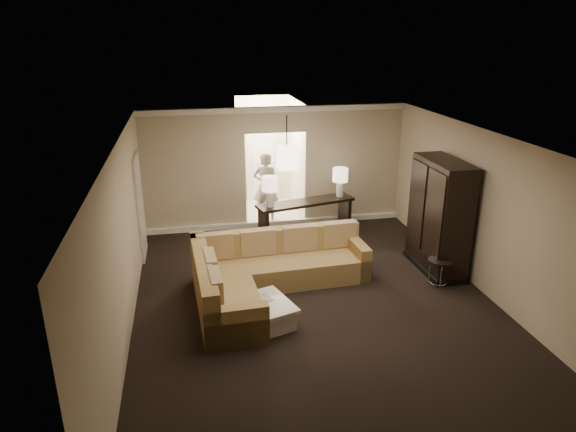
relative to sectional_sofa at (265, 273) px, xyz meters
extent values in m
plane|color=black|center=(0.79, -0.72, -0.38)|extent=(8.00, 8.00, 0.00)
cube|color=#BEB490|center=(0.79, 3.28, 1.02)|extent=(6.00, 0.04, 2.80)
cube|color=#BEB490|center=(0.79, -4.72, 1.02)|extent=(6.00, 0.04, 2.80)
cube|color=#BEB490|center=(-2.21, -0.72, 1.02)|extent=(0.04, 8.00, 2.80)
cube|color=#BEB490|center=(3.79, -0.72, 1.02)|extent=(0.04, 8.00, 2.80)
cube|color=silver|center=(0.79, -0.72, 2.42)|extent=(6.00, 8.00, 0.02)
cube|color=white|center=(0.79, 3.23, 2.35)|extent=(6.00, 0.10, 0.12)
cube|color=white|center=(0.79, 3.23, -0.32)|extent=(6.00, 0.10, 0.12)
cube|color=silver|center=(-2.18, 2.08, 0.67)|extent=(0.05, 0.90, 2.10)
cube|color=beige|center=(0.79, 4.28, -0.38)|extent=(1.40, 2.00, 0.01)
cube|color=#F5E2C9|center=(0.09, 4.28, 1.02)|extent=(0.04, 2.00, 2.80)
cube|color=#F5E2C9|center=(1.49, 4.28, 1.02)|extent=(0.04, 2.00, 2.80)
cube|color=#F5E2C9|center=(0.79, 5.28, 1.02)|extent=(1.40, 0.04, 2.80)
cube|color=silver|center=(0.79, 5.25, 0.67)|extent=(0.90, 0.05, 2.10)
cube|color=brown|center=(0.36, 0.36, -0.16)|extent=(3.20, 1.10, 0.44)
cube|color=brown|center=(-0.69, -0.90, -0.16)|extent=(1.02, 1.52, 0.44)
cube|color=brown|center=(0.34, 0.71, 0.31)|extent=(3.17, 0.40, 0.48)
cube|color=brown|center=(-1.06, -0.39, 0.31)|extent=(0.37, 2.54, 0.48)
cube|color=brown|center=(1.83, 0.43, -0.05)|extent=(0.26, 0.96, 0.65)
cube|color=brown|center=(-0.65, -1.53, -0.05)|extent=(0.96, 0.26, 0.65)
cube|color=#9A8652|center=(-0.81, 0.60, 0.33)|extent=(0.66, 0.20, 0.48)
cube|color=#9A8652|center=(-0.02, 0.64, 0.33)|extent=(0.66, 0.20, 0.48)
cube|color=#9A8652|center=(0.77, 0.68, 0.33)|extent=(0.66, 0.20, 0.48)
cube|color=#9A8652|center=(1.56, 0.71, 0.33)|extent=(0.66, 0.20, 0.48)
cube|color=#9A8652|center=(-0.94, -0.28, 0.33)|extent=(0.20, 0.64, 0.48)
cube|color=#9A8652|center=(-0.90, -1.02, 0.33)|extent=(0.20, 0.64, 0.48)
cube|color=beige|center=(-0.23, -1.04, -0.22)|extent=(1.05, 1.05, 0.32)
cube|color=beige|center=(-0.23, -1.04, -0.03)|extent=(1.17, 1.17, 0.06)
cube|color=black|center=(-0.26, -1.10, 0.00)|extent=(0.09, 0.16, 0.02)
cube|color=beige|center=(-0.14, -0.86, 0.00)|extent=(0.28, 0.33, 0.01)
cube|color=black|center=(1.29, 2.37, 0.44)|extent=(2.26, 0.99, 0.06)
cube|color=black|center=(0.31, 2.14, 0.02)|extent=(0.18, 0.46, 0.80)
cube|color=black|center=(2.26, 2.60, 0.02)|extent=(0.18, 0.46, 0.80)
cube|color=black|center=(1.29, 2.37, -0.26)|extent=(2.15, 0.92, 0.04)
cube|color=black|center=(3.39, 0.32, 0.70)|extent=(0.60, 1.44, 2.16)
cube|color=black|center=(3.08, -0.04, 0.86)|extent=(0.03, 0.64, 1.65)
cube|color=black|center=(3.08, 0.68, 0.86)|extent=(0.03, 0.64, 1.65)
cube|color=black|center=(3.39, 0.32, -0.33)|extent=(0.64, 1.50, 0.10)
cylinder|color=black|center=(3.10, -0.37, 0.12)|extent=(0.42, 0.42, 0.04)
torus|color=silver|center=(3.10, -0.37, -0.28)|extent=(0.34, 0.34, 0.02)
cylinder|color=silver|center=(3.26, -0.32, -0.13)|extent=(0.02, 0.02, 0.49)
cylinder|color=silver|center=(2.98, -0.27, -0.13)|extent=(0.02, 0.02, 0.49)
cylinder|color=silver|center=(3.07, -0.53, -0.13)|extent=(0.02, 0.02, 0.49)
cylinder|color=silver|center=(0.46, 2.17, 0.65)|extent=(0.16, 0.16, 0.35)
cylinder|color=beige|center=(0.46, 2.17, 0.97)|extent=(0.34, 0.34, 0.30)
cylinder|color=silver|center=(2.12, 2.56, 0.65)|extent=(0.16, 0.16, 0.35)
cylinder|color=beige|center=(2.12, 2.56, 0.97)|extent=(0.34, 0.34, 0.30)
cylinder|color=black|center=(0.79, 1.98, 2.12)|extent=(0.02, 0.02, 0.60)
cube|color=beige|center=(0.79, 1.98, 1.57)|extent=(0.38, 0.38, 0.48)
imported|color=beige|center=(0.60, 3.58, 0.57)|extent=(0.81, 0.68, 1.90)
camera|label=1|loc=(-1.19, -8.00, 4.00)|focal=32.00mm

